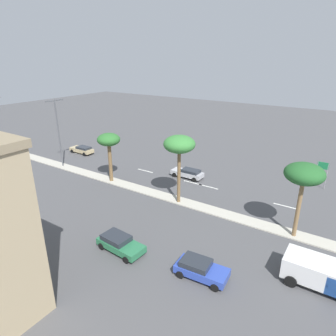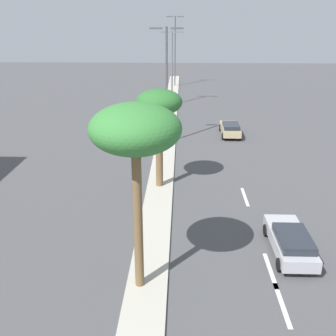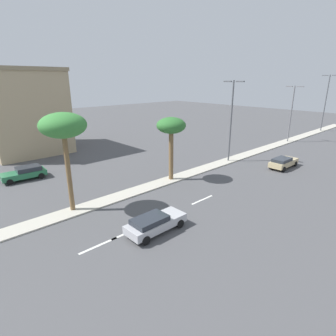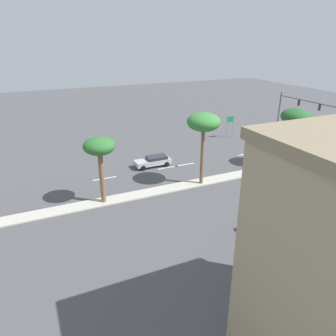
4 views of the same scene
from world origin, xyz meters
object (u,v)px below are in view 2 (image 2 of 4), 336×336
street_lamp_mid (167,77)px  street_lamp_inboard (175,46)px  sedan_silver_near (290,241)px  sedan_tan_leading (230,129)px  palm_tree_outboard (159,106)px  palm_tree_rear (135,132)px  street_lamp_near (172,62)px

street_lamp_mid → street_lamp_inboard: (0.17, 32.75, 0.49)m
sedan_silver_near → street_lamp_inboard: bearing=97.4°
street_lamp_inboard → sedan_silver_near: 52.09m
sedan_tan_leading → sedan_silver_near: (0.60, -21.20, 0.00)m
street_lamp_inboard → sedan_silver_near: street_lamp_inboard is taller
street_lamp_inboard → palm_tree_outboard: bearing=-90.3°
palm_tree_rear → street_lamp_near: street_lamp_near is taller
street_lamp_near → street_lamp_inboard: 15.37m
palm_tree_rear → sedan_silver_near: size_ratio=1.75×
sedan_tan_leading → sedan_silver_near: sedan_silver_near is taller
palm_tree_outboard → sedan_tan_leading: 15.32m
sedan_silver_near → sedan_tan_leading: bearing=91.6°
street_lamp_near → street_lamp_inboard: bearing=89.6°
palm_tree_outboard → sedan_tan_leading: palm_tree_outboard is taller
street_lamp_near → sedan_silver_near: street_lamp_near is taller
street_lamp_inboard → sedan_tan_leading: size_ratio=2.44×
palm_tree_outboard → street_lamp_mid: 10.43m
street_lamp_near → sedan_tan_leading: size_ratio=2.03×
palm_tree_outboard → street_lamp_inboard: bearing=89.7°
palm_tree_rear → palm_tree_outboard: 11.09m
palm_tree_outboard → street_lamp_near: bearing=89.7°
street_lamp_mid → palm_tree_outboard: bearing=-90.5°
palm_tree_outboard → sedan_tan_leading: (6.30, 13.05, -4.98)m
palm_tree_outboard → street_lamp_near: (0.15, 27.84, -0.11)m
palm_tree_outboard → sedan_silver_near: bearing=-49.7°
street_lamp_near → palm_tree_outboard: bearing=-90.3°
street_lamp_near → street_lamp_inboard: size_ratio=0.83×
palm_tree_rear → street_lamp_inboard: bearing=89.4°
street_lamp_inboard → street_lamp_near: bearing=-90.4°
sedan_tan_leading → street_lamp_near: bearing=112.6°
palm_tree_rear → street_lamp_mid: street_lamp_mid is taller
street_lamp_inboard → sedan_tan_leading: (6.04, -30.13, -5.84)m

